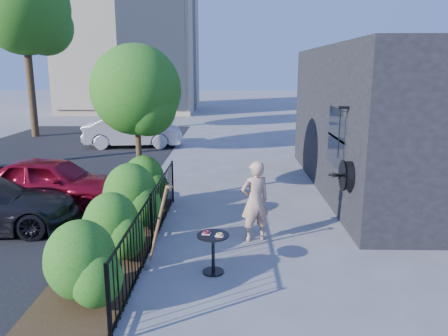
{
  "coord_description": "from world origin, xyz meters",
  "views": [
    {
      "loc": [
        0.04,
        -7.87,
        3.42
      ],
      "look_at": [
        -0.15,
        1.76,
        1.2
      ],
      "focal_mm": 35.0,
      "sensor_mm": 36.0,
      "label": 1
    }
  ],
  "objects_px": {
    "street_tree_far": "(25,14)",
    "car_silver": "(133,131)",
    "patio_tree": "(139,96)",
    "cafe_table": "(213,246)",
    "car_red": "(52,182)",
    "shovel": "(156,231)",
    "woman": "(255,201)"
  },
  "relations": [
    {
      "from": "cafe_table",
      "to": "car_red",
      "type": "relative_size",
      "value": 0.2
    },
    {
      "from": "car_red",
      "to": "car_silver",
      "type": "bearing_deg",
      "value": 4.17
    },
    {
      "from": "cafe_table",
      "to": "car_red",
      "type": "height_order",
      "value": "car_red"
    },
    {
      "from": "shovel",
      "to": "car_silver",
      "type": "bearing_deg",
      "value": 104.38
    },
    {
      "from": "patio_tree",
      "to": "car_red",
      "type": "height_order",
      "value": "patio_tree"
    },
    {
      "from": "patio_tree",
      "to": "street_tree_far",
      "type": "relative_size",
      "value": 0.48
    },
    {
      "from": "shovel",
      "to": "car_red",
      "type": "relative_size",
      "value": 0.42
    },
    {
      "from": "shovel",
      "to": "car_silver",
      "type": "relative_size",
      "value": 0.36
    },
    {
      "from": "patio_tree",
      "to": "street_tree_far",
      "type": "height_order",
      "value": "street_tree_far"
    },
    {
      "from": "patio_tree",
      "to": "car_silver",
      "type": "height_order",
      "value": "patio_tree"
    },
    {
      "from": "cafe_table",
      "to": "car_red",
      "type": "distance_m",
      "value": 5.58
    },
    {
      "from": "patio_tree",
      "to": "car_silver",
      "type": "relative_size",
      "value": 0.93
    },
    {
      "from": "shovel",
      "to": "patio_tree",
      "type": "bearing_deg",
      "value": 105.18
    },
    {
      "from": "shovel",
      "to": "car_silver",
      "type": "xyz_separation_m",
      "value": [
        -3.06,
        11.95,
        0.02
      ]
    },
    {
      "from": "car_red",
      "to": "shovel",
      "type": "bearing_deg",
      "value": -131.93
    },
    {
      "from": "woman",
      "to": "shovel",
      "type": "xyz_separation_m",
      "value": [
        -1.76,
        -1.32,
        -0.14
      ]
    },
    {
      "from": "woman",
      "to": "cafe_table",
      "type": "bearing_deg",
      "value": 40.83
    },
    {
      "from": "patio_tree",
      "to": "street_tree_far",
      "type": "distance_m",
      "value": 13.95
    },
    {
      "from": "cafe_table",
      "to": "shovel",
      "type": "bearing_deg",
      "value": 170.53
    },
    {
      "from": "cafe_table",
      "to": "car_silver",
      "type": "distance_m",
      "value": 12.77
    },
    {
      "from": "patio_tree",
      "to": "cafe_table",
      "type": "bearing_deg",
      "value": -62.51
    },
    {
      "from": "street_tree_far",
      "to": "woman",
      "type": "height_order",
      "value": "street_tree_far"
    },
    {
      "from": "patio_tree",
      "to": "car_silver",
      "type": "xyz_separation_m",
      "value": [
        -2.09,
        8.35,
        -2.07
      ]
    },
    {
      "from": "car_red",
      "to": "car_silver",
      "type": "xyz_separation_m",
      "value": [
        0.17,
        8.46,
        0.07
      ]
    },
    {
      "from": "woman",
      "to": "street_tree_far",
      "type": "bearing_deg",
      "value": -73.87
    },
    {
      "from": "patio_tree",
      "to": "cafe_table",
      "type": "xyz_separation_m",
      "value": [
        1.96,
        -3.76,
        -2.29
      ]
    },
    {
      "from": "car_red",
      "to": "woman",
      "type": "bearing_deg",
      "value": -108.23
    },
    {
      "from": "patio_tree",
      "to": "car_red",
      "type": "relative_size",
      "value": 1.07
    },
    {
      "from": "street_tree_far",
      "to": "car_silver",
      "type": "xyz_separation_m",
      "value": [
        5.61,
        -2.85,
        -5.22
      ]
    },
    {
      "from": "woman",
      "to": "car_silver",
      "type": "height_order",
      "value": "woman"
    },
    {
      "from": "patio_tree",
      "to": "woman",
      "type": "xyz_separation_m",
      "value": [
        2.73,
        -2.28,
        -1.94
      ]
    },
    {
      "from": "cafe_table",
      "to": "shovel",
      "type": "height_order",
      "value": "shovel"
    }
  ]
}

